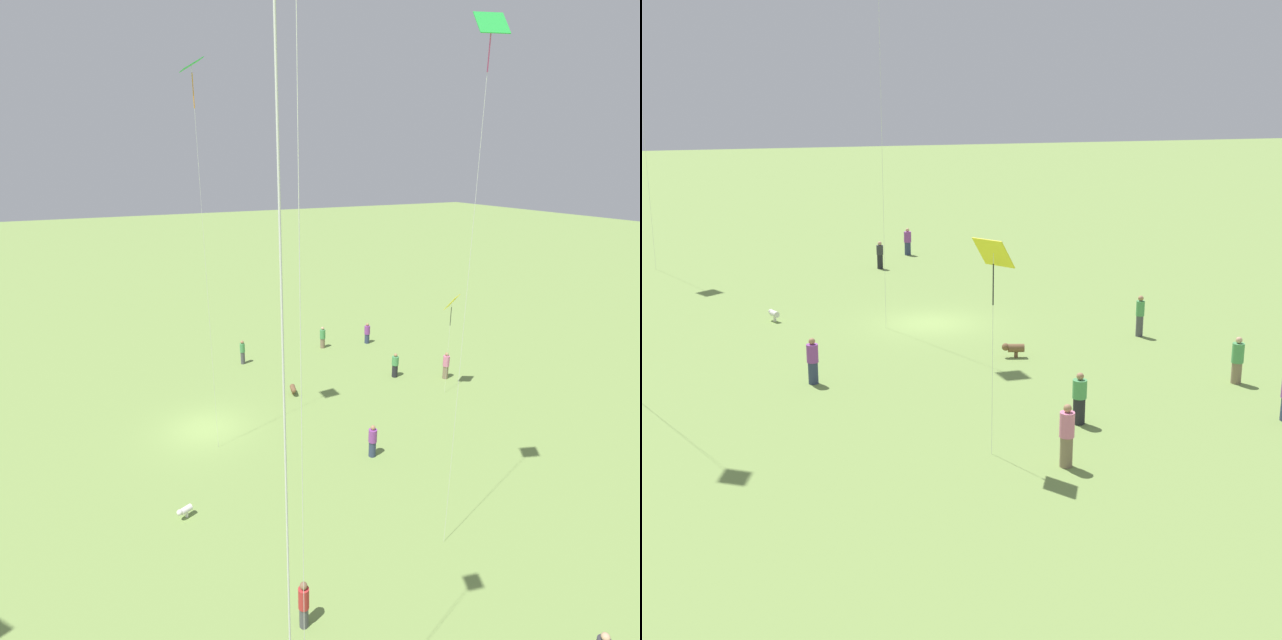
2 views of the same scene
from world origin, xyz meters
TOP-DOWN VIEW (x-y plane):
  - ground_plane at (0.00, 0.00)m, footprint 240.00×240.00m
  - person_1 at (16.84, -2.98)m, footprint 0.62×0.62m
  - person_2 at (-13.45, -1.30)m, footprint 0.57×0.57m
  - person_3 at (13.00, -0.36)m, footprint 0.54×0.54m
  - person_4 at (-16.41, 0.43)m, footprint 0.50×0.50m
  - person_5 at (-4.72, -8.10)m, footprint 0.51×0.51m
  - person_6 at (-11.43, -8.49)m, footprint 0.56×0.56m
  - person_7 at (-6.94, 6.34)m, footprint 0.59×0.59m
  - kite_1 at (-14.94, 2.17)m, footprint 1.23×1.12m
  - dog_0 at (-6.05, -1.78)m, footprint 0.51×0.92m
  - dog_1 at (2.50, 6.87)m, footprint 0.69×0.47m

SIDE VIEW (x-z plane):
  - ground_plane at x=0.00m, z-range 0.00..0.00m
  - dog_1 at x=2.50m, z-range 0.10..0.63m
  - dog_0 at x=-6.05m, z-range 0.09..0.68m
  - person_3 at x=13.00m, z-range -0.01..1.63m
  - person_2 at x=-13.45m, z-range -0.02..1.70m
  - person_1 at x=16.84m, z-range -0.02..1.72m
  - person_7 at x=-6.94m, z-range -0.01..1.72m
  - person_6 at x=-11.43m, z-range -0.02..1.74m
  - person_5 at x=-4.72m, z-range 0.01..1.82m
  - person_4 at x=-16.41m, z-range -0.01..1.88m
  - kite_1 at x=-14.94m, z-range 2.67..9.15m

